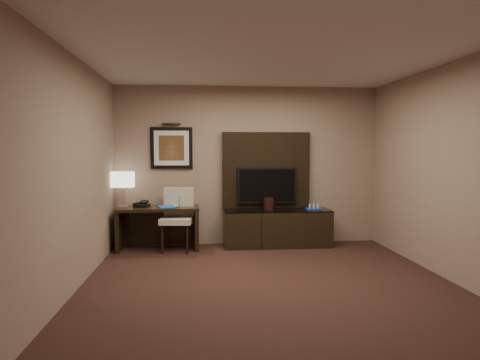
{
  "coord_description": "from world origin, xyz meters",
  "views": [
    {
      "loc": [
        -0.81,
        -4.81,
        1.61
      ],
      "look_at": [
        -0.21,
        1.8,
        1.15
      ],
      "focal_mm": 32.0,
      "sensor_mm": 36.0,
      "label": 1
    }
  ],
  "objects": [
    {
      "name": "desk",
      "position": [
        -1.5,
        2.15,
        0.35
      ],
      "size": [
        1.32,
        0.61,
        0.7
      ],
      "primitive_type": "cube",
      "rotation": [
        0.0,
        0.0,
        0.04
      ],
      "color": "black",
      "rests_on": "floor"
    },
    {
      "name": "artwork",
      "position": [
        -1.3,
        2.48,
        1.65
      ],
      "size": [
        0.7,
        0.04,
        0.7
      ],
      "primitive_type": "cube",
      "color": "black",
      "rests_on": "wall_back"
    },
    {
      "name": "table_lamp",
      "position": [
        -2.07,
        2.22,
        0.97
      ],
      "size": [
        0.35,
        0.22,
        0.54
      ],
      "primitive_type": null,
      "rotation": [
        0.0,
        0.0,
        0.08
      ],
      "color": "#9C7A61",
      "rests_on": "desk"
    },
    {
      "name": "picture_light",
      "position": [
        -1.3,
        2.44,
        2.05
      ],
      "size": [
        0.04,
        0.04,
        0.3
      ],
      "primitive_type": "cylinder",
      "color": "#3F2F14",
      "rests_on": "wall_back"
    },
    {
      "name": "wall_back",
      "position": [
        0.0,
        2.5,
        1.35
      ],
      "size": [
        4.5,
        0.01,
        2.7
      ],
      "primitive_type": "cube",
      "color": "gray",
      "rests_on": "floor"
    },
    {
      "name": "desk_chair",
      "position": [
        -1.2,
        2.01,
        0.51
      ],
      "size": [
        0.55,
        0.62,
        1.02
      ],
      "primitive_type": null,
      "rotation": [
        0.0,
        0.0,
        -0.12
      ],
      "color": "beige",
      "rests_on": "floor"
    },
    {
      "name": "wall_right",
      "position": [
        2.25,
        0.0,
        1.35
      ],
      "size": [
        0.01,
        5.0,
        2.7
      ],
      "primitive_type": "cube",
      "color": "gray",
      "rests_on": "floor"
    },
    {
      "name": "wall_left",
      "position": [
        -2.25,
        0.0,
        1.35
      ],
      "size": [
        0.01,
        5.0,
        2.7
      ],
      "primitive_type": "cube",
      "color": "gray",
      "rests_on": "floor"
    },
    {
      "name": "ceiling",
      "position": [
        0.0,
        0.0,
        2.7
      ],
      "size": [
        4.5,
        5.0,
        0.01
      ],
      "primitive_type": "cube",
      "color": "silver",
      "rests_on": "wall_back"
    },
    {
      "name": "desk_phone",
      "position": [
        -1.76,
        2.16,
        0.75
      ],
      "size": [
        0.26,
        0.25,
        0.11
      ],
      "primitive_type": null,
      "rotation": [
        0.0,
        0.0,
        -0.29
      ],
      "color": "black",
      "rests_on": "desk"
    },
    {
      "name": "minibar_tray",
      "position": [
        1.08,
        2.19,
        0.66
      ],
      "size": [
        0.26,
        0.16,
        0.09
      ],
      "primitive_type": null,
      "rotation": [
        0.0,
        0.0,
        0.04
      ],
      "color": "#1A4AA9",
      "rests_on": "credenza"
    },
    {
      "name": "wall_front",
      "position": [
        0.0,
        -2.5,
        1.35
      ],
      "size": [
        4.5,
        0.01,
        2.7
      ],
      "primitive_type": "cube",
      "color": "gray",
      "rests_on": "floor"
    },
    {
      "name": "ice_bucket",
      "position": [
        0.32,
        2.23,
        0.72
      ],
      "size": [
        0.22,
        0.22,
        0.21
      ],
      "primitive_type": "cylinder",
      "rotation": [
        0.0,
        0.0,
        -0.23
      ],
      "color": "black",
      "rests_on": "credenza"
    },
    {
      "name": "tv_wall_panel",
      "position": [
        0.3,
        2.44,
        1.27
      ],
      "size": [
        1.5,
        0.12,
        1.3
      ],
      "primitive_type": "cube",
      "color": "black",
      "rests_on": "wall_back"
    },
    {
      "name": "floor",
      "position": [
        0.0,
        0.0,
        -0.01
      ],
      "size": [
        4.5,
        5.0,
        0.01
      ],
      "primitive_type": "cube",
      "color": "black",
      "rests_on": "ground"
    },
    {
      "name": "book",
      "position": [
        -1.36,
        2.12,
        0.8
      ],
      "size": [
        0.15,
        0.09,
        0.21
      ],
      "primitive_type": "imported",
      "rotation": [
        0.0,
        0.0,
        0.47
      ],
      "color": "#B4A88E",
      "rests_on": "desk"
    },
    {
      "name": "water_bottle",
      "position": [
        -1.14,
        2.17,
        0.79
      ],
      "size": [
        0.07,
        0.07,
        0.18
      ],
      "primitive_type": "cylinder",
      "rotation": [
        0.0,
        0.0,
        -0.27
      ],
      "color": "silver",
      "rests_on": "desk"
    },
    {
      "name": "credenza",
      "position": [
        0.46,
        2.2,
        0.31
      ],
      "size": [
        1.8,
        0.51,
        0.62
      ],
      "primitive_type": "cube",
      "rotation": [
        0.0,
        0.0,
        -0.01
      ],
      "color": "black",
      "rests_on": "floor"
    },
    {
      "name": "tv",
      "position": [
        0.3,
        2.34,
        1.02
      ],
      "size": [
        1.0,
        0.08,
        0.6
      ],
      "primitive_type": "cube",
      "color": "black",
      "rests_on": "tv_wall_panel"
    },
    {
      "name": "blue_folder",
      "position": [
        -1.36,
        2.06,
        0.71
      ],
      "size": [
        0.32,
        0.37,
        0.02
      ],
      "primitive_type": "cube",
      "rotation": [
        0.0,
        0.0,
        0.27
      ],
      "color": "#174B98",
      "rests_on": "desk"
    }
  ]
}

